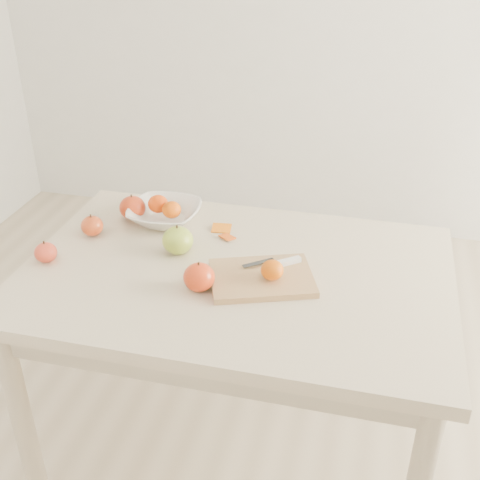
# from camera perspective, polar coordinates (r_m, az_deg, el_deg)

# --- Properties ---
(ground) EXTENTS (3.50, 3.50, 0.00)m
(ground) POSITION_cam_1_polar(r_m,az_deg,el_deg) (2.19, -0.33, -19.63)
(ground) COLOR #C6B293
(ground) RESTS_ON ground
(table) EXTENTS (1.20, 0.80, 0.75)m
(table) POSITION_cam_1_polar(r_m,az_deg,el_deg) (1.75, -0.39, -5.60)
(table) COLOR beige
(table) RESTS_ON ground
(cutting_board) EXTENTS (0.33, 0.29, 0.02)m
(cutting_board) POSITION_cam_1_polar(r_m,az_deg,el_deg) (1.64, 2.07, -3.61)
(cutting_board) COLOR tan
(cutting_board) RESTS_ON table
(board_tangerine) EXTENTS (0.06, 0.06, 0.05)m
(board_tangerine) POSITION_cam_1_polar(r_m,az_deg,el_deg) (1.61, 3.07, -2.86)
(board_tangerine) COLOR #D85B07
(board_tangerine) RESTS_ON cutting_board
(fruit_bowl) EXTENTS (0.23, 0.23, 0.06)m
(fruit_bowl) POSITION_cam_1_polar(r_m,az_deg,el_deg) (1.95, -7.14, 2.47)
(fruit_bowl) COLOR white
(fruit_bowl) RESTS_ON table
(bowl_tangerine_near) EXTENTS (0.07, 0.07, 0.06)m
(bowl_tangerine_near) POSITION_cam_1_polar(r_m,az_deg,el_deg) (1.95, -7.78, 3.42)
(bowl_tangerine_near) COLOR #E23F07
(bowl_tangerine_near) RESTS_ON fruit_bowl
(bowl_tangerine_far) EXTENTS (0.06, 0.06, 0.05)m
(bowl_tangerine_far) POSITION_cam_1_polar(r_m,az_deg,el_deg) (1.91, -6.50, 2.88)
(bowl_tangerine_far) COLOR #DE6307
(bowl_tangerine_far) RESTS_ON fruit_bowl
(orange_peel_a) EXTENTS (0.06, 0.05, 0.01)m
(orange_peel_a) POSITION_cam_1_polar(r_m,az_deg,el_deg) (1.89, -1.77, 1.01)
(orange_peel_a) COLOR orange
(orange_peel_a) RESTS_ON table
(orange_peel_b) EXTENTS (0.06, 0.05, 0.01)m
(orange_peel_b) POSITION_cam_1_polar(r_m,az_deg,el_deg) (1.85, -1.22, 0.23)
(orange_peel_b) COLOR #CC4C0E
(orange_peel_b) RESTS_ON table
(paring_knife) EXTENTS (0.16, 0.09, 0.01)m
(paring_knife) POSITION_cam_1_polar(r_m,az_deg,el_deg) (1.69, 4.13, -2.07)
(paring_knife) COLOR white
(paring_knife) RESTS_ON cutting_board
(apple_green) EXTENTS (0.09, 0.09, 0.08)m
(apple_green) POSITION_cam_1_polar(r_m,az_deg,el_deg) (1.76, -5.92, -0.03)
(apple_green) COLOR olive
(apple_green) RESTS_ON table
(apple_red_b) EXTENTS (0.07, 0.07, 0.06)m
(apple_red_b) POSITION_cam_1_polar(r_m,az_deg,el_deg) (1.91, -13.85, 1.32)
(apple_red_b) COLOR maroon
(apple_red_b) RESTS_ON table
(apple_red_c) EXTENTS (0.08, 0.08, 0.08)m
(apple_red_c) POSITION_cam_1_polar(r_m,az_deg,el_deg) (1.60, -3.90, -3.53)
(apple_red_c) COLOR #9B150B
(apple_red_c) RESTS_ON table
(apple_red_d) EXTENTS (0.06, 0.06, 0.06)m
(apple_red_d) POSITION_cam_1_polar(r_m,az_deg,el_deg) (1.81, -17.94, -1.13)
(apple_red_d) COLOR maroon
(apple_red_d) RESTS_ON table
(apple_red_a) EXTENTS (0.09, 0.09, 0.08)m
(apple_red_a) POSITION_cam_1_polar(r_m,az_deg,el_deg) (1.98, -10.16, 3.03)
(apple_red_a) COLOR maroon
(apple_red_a) RESTS_ON table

